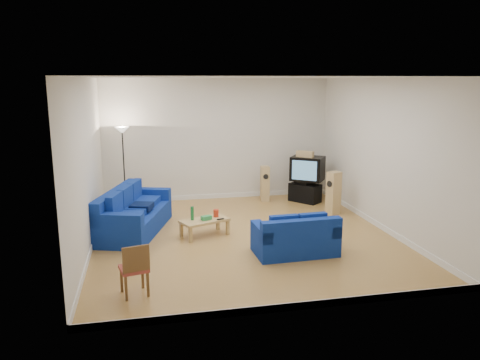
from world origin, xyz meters
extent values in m
cube|color=olive|center=(0.00, 0.00, 0.00)|extent=(6.00, 6.50, 0.01)
cube|color=white|center=(0.00, 0.00, 3.20)|extent=(6.00, 6.50, 0.01)
cube|color=silver|center=(0.00, 3.25, 1.60)|extent=(6.00, 0.01, 3.20)
cube|color=silver|center=(0.00, -3.25, 1.60)|extent=(6.00, 0.01, 3.20)
cube|color=silver|center=(-3.00, 0.00, 1.60)|extent=(0.01, 6.50, 3.20)
cube|color=silver|center=(3.00, 0.00, 1.60)|extent=(0.01, 6.50, 3.20)
cube|color=white|center=(0.00, 3.24, 0.06)|extent=(6.00, 0.02, 0.12)
cube|color=white|center=(0.00, -3.24, 0.06)|extent=(6.00, 0.02, 0.12)
cube|color=white|center=(-2.99, 0.00, 0.06)|extent=(0.02, 6.50, 0.12)
cube|color=white|center=(2.99, 0.00, 0.06)|extent=(0.02, 6.50, 0.12)
cube|color=navy|center=(-2.19, 0.76, 0.22)|extent=(1.66, 2.53, 0.44)
cube|color=navy|center=(-2.56, 0.88, 0.67)|extent=(0.92, 2.29, 0.46)
cube|color=navy|center=(-1.88, 1.76, 0.57)|extent=(1.03, 0.52, 0.25)
cube|color=navy|center=(-2.51, -0.24, 0.57)|extent=(1.03, 0.52, 0.25)
cube|color=#061238|center=(-2.04, 0.72, 0.55)|extent=(0.53, 0.53, 0.13)
cube|color=navy|center=(0.71, -1.14, 0.18)|extent=(1.51, 0.88, 0.37)
cube|color=navy|center=(0.73, -1.46, 0.55)|extent=(1.49, 0.24, 0.38)
cube|color=navy|center=(0.07, -1.16, 0.47)|extent=(0.22, 0.84, 0.21)
cube|color=navy|center=(1.36, -1.12, 0.47)|extent=(0.22, 0.84, 0.21)
cube|color=#061238|center=(0.71, -1.01, 0.45)|extent=(0.36, 0.36, 0.10)
cube|color=tan|center=(-0.79, 0.19, 0.33)|extent=(1.09, 0.82, 0.05)
cube|color=tan|center=(-1.12, -0.16, 0.15)|extent=(0.08, 0.08, 0.30)
cube|color=tan|center=(-1.27, 0.20, 0.15)|extent=(0.08, 0.08, 0.30)
cube|color=tan|center=(-0.31, 0.17, 0.15)|extent=(0.08, 0.08, 0.30)
cube|color=tan|center=(-0.46, 0.53, 0.15)|extent=(0.08, 0.08, 0.30)
cylinder|color=#197233|center=(-1.04, 0.20, 0.49)|extent=(0.09, 0.09, 0.28)
cube|color=green|center=(-0.76, 0.14, 0.40)|extent=(0.23, 0.18, 0.09)
cylinder|color=red|center=(-0.53, 0.32, 0.43)|extent=(0.16, 0.16, 0.16)
cube|color=black|center=(-0.47, 0.11, 0.36)|extent=(0.16, 0.10, 0.02)
cube|color=black|center=(2.17, 2.41, 0.24)|extent=(0.83, 0.88, 0.48)
cube|color=black|center=(2.16, 2.45, 0.53)|extent=(0.52, 0.54, 0.10)
cube|color=black|center=(2.22, 2.41, 0.89)|extent=(1.00, 0.95, 0.62)
cube|color=teal|center=(2.05, 2.16, 0.89)|extent=(0.54, 0.39, 0.50)
cube|color=tan|center=(2.13, 2.37, 1.28)|extent=(0.45, 0.42, 0.15)
cube|color=tan|center=(1.16, 2.70, 0.47)|extent=(0.24, 0.30, 0.93)
cylinder|color=black|center=(1.14, 2.56, 0.69)|extent=(0.14, 0.03, 0.14)
cube|color=tan|center=(2.45, 1.19, 0.51)|extent=(0.37, 0.34, 1.02)
cylinder|color=black|center=(2.31, 1.12, 0.75)|extent=(0.08, 0.14, 0.15)
cylinder|color=black|center=(-2.44, 2.70, 0.02)|extent=(0.26, 0.26, 0.03)
cylinder|color=black|center=(-2.44, 2.70, 0.98)|extent=(0.03, 0.03, 1.91)
cone|color=white|center=(-2.44, 2.70, 1.96)|extent=(0.35, 0.35, 0.15)
cube|color=brown|center=(-2.29, -2.47, 0.20)|extent=(0.04, 0.04, 0.39)
cube|color=brown|center=(-2.37, -2.15, 0.20)|extent=(0.04, 0.04, 0.39)
cube|color=brown|center=(-1.98, -2.39, 0.20)|extent=(0.04, 0.04, 0.39)
cube|color=brown|center=(-2.05, -2.08, 0.20)|extent=(0.04, 0.04, 0.39)
cube|color=#993A32|center=(-2.17, -2.27, 0.41)|extent=(0.47, 0.47, 0.05)
cube|color=brown|center=(-2.13, -2.44, 0.62)|extent=(0.39, 0.13, 0.39)
camera|label=1|loc=(-1.96, -8.96, 3.15)|focal=35.00mm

